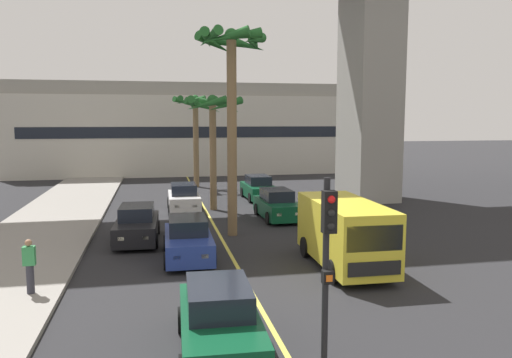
{
  "coord_description": "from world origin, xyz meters",
  "views": [
    {
      "loc": [
        -2.77,
        0.31,
        5.24
      ],
      "look_at": [
        0.0,
        14.0,
        3.56
      ],
      "focal_mm": 34.95,
      "sensor_mm": 36.0,
      "label": 1
    }
  ],
  "objects_px": {
    "car_queue_front": "(277,205)",
    "car_queue_sixth": "(184,199)",
    "palm_tree_near_median": "(232,70)",
    "palm_tree_mid_median": "(196,115)",
    "car_queue_second": "(137,225)",
    "car_queue_third": "(219,322)",
    "car_queue_fifth": "(258,188)",
    "palm_tree_far_median": "(213,118)",
    "delivery_van": "(345,232)",
    "car_queue_fourth": "(188,240)",
    "pedestrian_near_crosswalk": "(30,265)",
    "traffic_light_median_near": "(327,259)"
  },
  "relations": [
    {
      "from": "car_queue_second",
      "to": "car_queue_third",
      "type": "xyz_separation_m",
      "value": [
        2.17,
        -10.93,
        0.0
      ]
    },
    {
      "from": "palm_tree_mid_median",
      "to": "car_queue_front",
      "type": "bearing_deg",
      "value": -76.84
    },
    {
      "from": "palm_tree_near_median",
      "to": "palm_tree_far_median",
      "type": "relative_size",
      "value": 1.38
    },
    {
      "from": "palm_tree_far_median",
      "to": "palm_tree_mid_median",
      "type": "bearing_deg",
      "value": 91.0
    },
    {
      "from": "car_queue_sixth",
      "to": "car_queue_front",
      "type": "bearing_deg",
      "value": -34.48
    },
    {
      "from": "car_queue_fifth",
      "to": "palm_tree_near_median",
      "type": "bearing_deg",
      "value": -108.3
    },
    {
      "from": "car_queue_second",
      "to": "car_queue_sixth",
      "type": "distance_m",
      "value": 7.22
    },
    {
      "from": "car_queue_front",
      "to": "car_queue_fourth",
      "type": "distance_m",
      "value": 8.4
    },
    {
      "from": "delivery_van",
      "to": "car_queue_sixth",
      "type": "bearing_deg",
      "value": 112.18
    },
    {
      "from": "car_queue_second",
      "to": "delivery_van",
      "type": "bearing_deg",
      "value": -35.95
    },
    {
      "from": "car_queue_fourth",
      "to": "car_queue_third",
      "type": "bearing_deg",
      "value": -88.63
    },
    {
      "from": "palm_tree_near_median",
      "to": "delivery_van",
      "type": "bearing_deg",
      "value": -61.21
    },
    {
      "from": "car_queue_third",
      "to": "palm_tree_mid_median",
      "type": "bearing_deg",
      "value": 86.37
    },
    {
      "from": "car_queue_sixth",
      "to": "traffic_light_median_near",
      "type": "relative_size",
      "value": 0.98
    },
    {
      "from": "palm_tree_mid_median",
      "to": "pedestrian_near_crosswalk",
      "type": "relative_size",
      "value": 4.37
    },
    {
      "from": "car_queue_front",
      "to": "car_queue_fourth",
      "type": "xyz_separation_m",
      "value": [
        -5.11,
        -6.67,
        0.0
      ]
    },
    {
      "from": "traffic_light_median_near",
      "to": "palm_tree_near_median",
      "type": "distance_m",
      "value": 14.36
    },
    {
      "from": "car_queue_second",
      "to": "palm_tree_mid_median",
      "type": "relative_size",
      "value": 0.59
    },
    {
      "from": "car_queue_fourth",
      "to": "palm_tree_mid_median",
      "type": "bearing_deg",
      "value": 84.44
    },
    {
      "from": "car_queue_third",
      "to": "car_queue_fifth",
      "type": "height_order",
      "value": "same"
    },
    {
      "from": "car_queue_third",
      "to": "palm_tree_far_median",
      "type": "relative_size",
      "value": 0.63
    },
    {
      "from": "traffic_light_median_near",
      "to": "palm_tree_mid_median",
      "type": "bearing_deg",
      "value": 89.84
    },
    {
      "from": "palm_tree_mid_median",
      "to": "palm_tree_far_median",
      "type": "height_order",
      "value": "palm_tree_mid_median"
    },
    {
      "from": "traffic_light_median_near",
      "to": "car_queue_fifth",
      "type": "bearing_deg",
      "value": 81.3
    },
    {
      "from": "car_queue_fourth",
      "to": "palm_tree_far_median",
      "type": "relative_size",
      "value": 0.62
    },
    {
      "from": "delivery_van",
      "to": "palm_tree_near_median",
      "type": "relative_size",
      "value": 0.58
    },
    {
      "from": "car_queue_sixth",
      "to": "palm_tree_far_median",
      "type": "xyz_separation_m",
      "value": [
        1.73,
        0.16,
        4.6
      ]
    },
    {
      "from": "car_queue_second",
      "to": "traffic_light_median_near",
      "type": "bearing_deg",
      "value": -73.73
    },
    {
      "from": "car_queue_third",
      "to": "car_queue_fifth",
      "type": "bearing_deg",
      "value": 75.96
    },
    {
      "from": "car_queue_fourth",
      "to": "pedestrian_near_crosswalk",
      "type": "bearing_deg",
      "value": -145.47
    },
    {
      "from": "palm_tree_near_median",
      "to": "palm_tree_mid_median",
      "type": "xyz_separation_m",
      "value": [
        -0.27,
        16.68,
        -1.76
      ]
    },
    {
      "from": "car_queue_sixth",
      "to": "palm_tree_far_median",
      "type": "relative_size",
      "value": 0.62
    },
    {
      "from": "delivery_van",
      "to": "palm_tree_near_median",
      "type": "bearing_deg",
      "value": 118.79
    },
    {
      "from": "palm_tree_near_median",
      "to": "palm_tree_far_median",
      "type": "bearing_deg",
      "value": 90.78
    },
    {
      "from": "palm_tree_near_median",
      "to": "palm_tree_mid_median",
      "type": "bearing_deg",
      "value": 90.91
    },
    {
      "from": "palm_tree_mid_median",
      "to": "traffic_light_median_near",
      "type": "bearing_deg",
      "value": -90.16
    },
    {
      "from": "palm_tree_mid_median",
      "to": "car_queue_fifth",
      "type": "bearing_deg",
      "value": -63.3
    },
    {
      "from": "car_queue_third",
      "to": "car_queue_sixth",
      "type": "distance_m",
      "value": 17.75
    },
    {
      "from": "car_queue_fourth",
      "to": "car_queue_second",
      "type": "bearing_deg",
      "value": 122.7
    },
    {
      "from": "car_queue_front",
      "to": "car_queue_sixth",
      "type": "height_order",
      "value": "same"
    },
    {
      "from": "palm_tree_near_median",
      "to": "palm_tree_far_median",
      "type": "xyz_separation_m",
      "value": [
        -0.09,
        6.61,
        -2.03
      ]
    },
    {
      "from": "car_queue_front",
      "to": "pedestrian_near_crosswalk",
      "type": "bearing_deg",
      "value": -134.82
    },
    {
      "from": "car_queue_fifth",
      "to": "palm_tree_mid_median",
      "type": "xyz_separation_m",
      "value": [
        -3.49,
        6.94,
        4.87
      ]
    },
    {
      "from": "car_queue_third",
      "to": "delivery_van",
      "type": "xyz_separation_m",
      "value": [
        5.16,
        5.61,
        0.57
      ]
    },
    {
      "from": "car_queue_third",
      "to": "palm_tree_far_median",
      "type": "distance_m",
      "value": 18.59
    },
    {
      "from": "car_queue_fifth",
      "to": "palm_tree_far_median",
      "type": "bearing_deg",
      "value": -136.55
    },
    {
      "from": "car_queue_fourth",
      "to": "car_queue_fifth",
      "type": "xyz_separation_m",
      "value": [
        5.45,
        13.2,
        0.0
      ]
    },
    {
      "from": "car_queue_sixth",
      "to": "car_queue_second",
      "type": "bearing_deg",
      "value": -109.26
    },
    {
      "from": "car_queue_fifth",
      "to": "traffic_light_median_near",
      "type": "height_order",
      "value": "traffic_light_median_near"
    },
    {
      "from": "car_queue_third",
      "to": "pedestrian_near_crosswalk",
      "type": "xyz_separation_m",
      "value": [
        -5.0,
        4.53,
        0.28
      ]
    }
  ]
}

